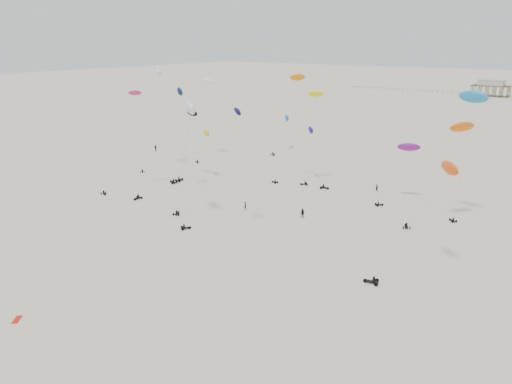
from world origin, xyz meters
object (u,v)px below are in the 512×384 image
Objects in this scene: pavilion_main at (491,89)px; rig_9 at (195,149)px; spectator_0 at (245,210)px; rig_0 at (169,119)px.

pavilion_main is 1.52× the size of rig_9.
spectator_0 is at bearing -89.52° from pavilion_main.
pavilion_main is at bearing 7.53° from rig_9.
rig_0 is (-19.65, -252.76, 11.94)m from pavilion_main.
rig_0 is 13.69m from rig_9.
rig_0 is at bearing 50.11° from spectator_0.
rig_9 is (-1.96, 10.43, -8.66)m from rig_0.
rig_0 is at bearing -94.44° from pavilion_main.
rig_9 reaches higher than pavilion_main.
spectator_0 is at bearing 168.06° from rig_0.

